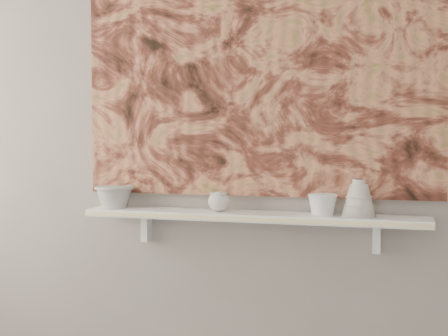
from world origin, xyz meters
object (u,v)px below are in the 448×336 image
(painting, at_px, (257,63))
(cup_cream, at_px, (219,201))
(bell_vessel, at_px, (359,198))
(bowl_grey, at_px, (114,196))
(shelf, at_px, (252,216))
(bowl_white, at_px, (323,204))

(painting, relative_size, cup_cream, 16.73)
(painting, xyz_separation_m, bell_vessel, (0.42, -0.08, -0.54))
(bowl_grey, bearing_deg, shelf, 0.00)
(bowl_grey, distance_m, bowl_white, 0.90)
(painting, distance_m, bell_vessel, 0.69)
(cup_cream, bearing_deg, bell_vessel, 0.00)
(bowl_white, bearing_deg, shelf, 180.00)
(shelf, bearing_deg, bell_vessel, 0.00)
(bowl_white, bearing_deg, bowl_grey, 180.00)
(bowl_grey, height_order, bell_vessel, bell_vessel)
(bowl_grey, bearing_deg, painting, 7.50)
(bowl_grey, bearing_deg, bell_vessel, 0.00)
(shelf, height_order, cup_cream, cup_cream)
(shelf, bearing_deg, painting, 90.00)
(bell_vessel, bearing_deg, bowl_white, 180.00)
(painting, bearing_deg, shelf, -90.00)
(shelf, height_order, bowl_white, bowl_white)
(painting, height_order, bowl_white, painting)
(cup_cream, relative_size, bell_vessel, 0.62)
(shelf, xyz_separation_m, painting, (0.00, 0.08, 0.62))
(painting, bearing_deg, cup_cream, -149.88)
(bowl_grey, height_order, cup_cream, bowl_grey)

